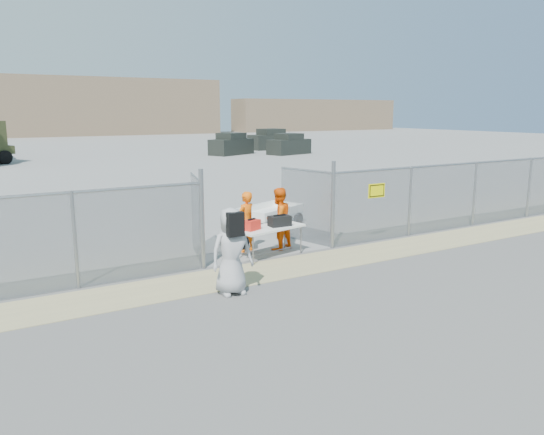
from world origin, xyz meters
TOP-DOWN VIEW (x-y plane):
  - ground at (0.00, 0.00)m, footprint 160.00×160.00m
  - tarmac_inside at (0.00, 42.00)m, footprint 160.00×80.00m
  - dirt_strip at (0.00, 1.00)m, footprint 44.00×1.60m
  - distant_hills at (5.00, 78.00)m, footprint 140.00×6.00m
  - chain_link_fence at (0.00, 2.00)m, footprint 40.00×0.20m
  - folding_table at (-0.01, 2.09)m, footprint 2.07×1.20m
  - orange_bag at (-0.60, 2.02)m, footprint 0.50×0.42m
  - black_duffel at (0.27, 2.06)m, footprint 0.59×0.36m
  - security_worker_left at (-0.33, 2.88)m, footprint 0.73×0.60m
  - security_worker_right at (0.60, 2.65)m, footprint 1.01×0.88m
  - visitor at (-2.19, -0.03)m, footprint 0.95×0.65m
  - utility_trailer at (1.95, 5.50)m, footprint 3.36×2.61m
  - parked_vehicle_near at (14.02, 33.03)m, footprint 4.59×3.43m
  - parked_vehicle_mid at (20.38, 36.88)m, footprint 4.67×2.48m
  - parked_vehicle_far at (18.70, 30.78)m, footprint 4.38×2.82m

SIDE VIEW (x-z plane):
  - ground at x=0.00m, z-range 0.00..0.00m
  - tarmac_inside at x=0.00m, z-range 0.00..0.01m
  - dirt_strip at x=0.00m, z-range 0.00..0.01m
  - utility_trailer at x=1.95m, z-range 0.00..0.73m
  - folding_table at x=-0.01m, z-range 0.00..0.83m
  - security_worker_left at x=-0.33m, z-range 0.00..1.71m
  - security_worker_right at x=0.60m, z-range 0.00..1.77m
  - parked_vehicle_far at x=18.70m, z-range 0.00..1.83m
  - visitor at x=-2.19m, z-range 0.00..1.89m
  - parked_vehicle_near at x=14.02m, z-range 0.00..1.89m
  - orange_bag at x=-0.60m, z-range 0.83..1.09m
  - black_duffel at x=0.27m, z-range 0.83..1.11m
  - parked_vehicle_mid at x=20.38m, z-range 0.00..2.03m
  - chain_link_fence at x=0.00m, z-range 0.00..2.20m
  - distant_hills at x=5.00m, z-range 0.00..9.00m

